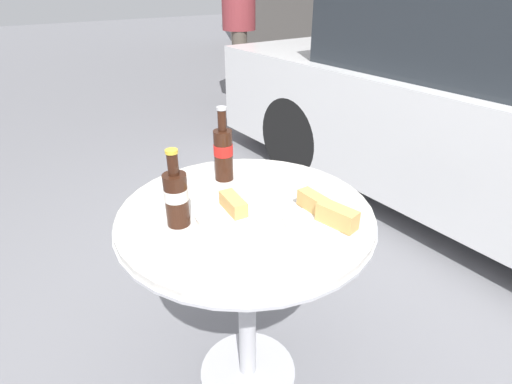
{
  "coord_description": "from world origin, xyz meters",
  "views": [
    {
      "loc": [
        0.88,
        -0.59,
        1.39
      ],
      "look_at": [
        0.0,
        0.04,
        0.81
      ],
      "focal_mm": 28.0,
      "sensor_mm": 36.0,
      "label": 1
    }
  ],
  "objects_px": {
    "cola_bottle_left": "(223,152)",
    "pedestrian": "(239,15)",
    "bistro_table": "(246,247)",
    "lunch_plate_far": "(235,210)",
    "cola_bottle_right": "(176,196)",
    "lunch_plate_near": "(325,215)"
  },
  "relations": [
    {
      "from": "bistro_table",
      "to": "lunch_plate_far",
      "type": "bearing_deg",
      "value": -91.08
    },
    {
      "from": "bistro_table",
      "to": "pedestrian",
      "type": "relative_size",
      "value": 0.44
    },
    {
      "from": "cola_bottle_right",
      "to": "lunch_plate_near",
      "type": "bearing_deg",
      "value": 55.84
    },
    {
      "from": "cola_bottle_left",
      "to": "lunch_plate_far",
      "type": "bearing_deg",
      "value": -23.93
    },
    {
      "from": "bistro_table",
      "to": "lunch_plate_near",
      "type": "bearing_deg",
      "value": 38.45
    },
    {
      "from": "cola_bottle_left",
      "to": "bistro_table",
      "type": "bearing_deg",
      "value": -15.2
    },
    {
      "from": "lunch_plate_near",
      "to": "lunch_plate_far",
      "type": "distance_m",
      "value": 0.27
    },
    {
      "from": "lunch_plate_near",
      "to": "lunch_plate_far",
      "type": "height_order",
      "value": "lunch_plate_near"
    },
    {
      "from": "bistro_table",
      "to": "cola_bottle_right",
      "type": "xyz_separation_m",
      "value": [
        -0.05,
        -0.2,
        0.23
      ]
    },
    {
      "from": "bistro_table",
      "to": "cola_bottle_right",
      "type": "bearing_deg",
      "value": -103.75
    },
    {
      "from": "bistro_table",
      "to": "cola_bottle_right",
      "type": "relative_size",
      "value": 3.44
    },
    {
      "from": "lunch_plate_near",
      "to": "lunch_plate_far",
      "type": "xyz_separation_m",
      "value": [
        -0.19,
        -0.19,
        -0.01
      ]
    },
    {
      "from": "cola_bottle_left",
      "to": "lunch_plate_near",
      "type": "xyz_separation_m",
      "value": [
        0.41,
        0.09,
        -0.08
      ]
    },
    {
      "from": "cola_bottle_right",
      "to": "pedestrian",
      "type": "xyz_separation_m",
      "value": [
        -3.08,
        2.25,
        0.17
      ]
    },
    {
      "from": "cola_bottle_right",
      "to": "lunch_plate_near",
      "type": "height_order",
      "value": "cola_bottle_right"
    },
    {
      "from": "lunch_plate_far",
      "to": "pedestrian",
      "type": "bearing_deg",
      "value": 146.28
    },
    {
      "from": "pedestrian",
      "to": "bistro_table",
      "type": "bearing_deg",
      "value": -33.23
    },
    {
      "from": "cola_bottle_left",
      "to": "pedestrian",
      "type": "bearing_deg",
      "value": 145.61
    },
    {
      "from": "pedestrian",
      "to": "cola_bottle_right",
      "type": "bearing_deg",
      "value": -36.16
    },
    {
      "from": "cola_bottle_left",
      "to": "pedestrian",
      "type": "relative_size",
      "value": 0.14
    },
    {
      "from": "lunch_plate_far",
      "to": "lunch_plate_near",
      "type": "bearing_deg",
      "value": 44.75
    },
    {
      "from": "lunch_plate_far",
      "to": "pedestrian",
      "type": "distance_m",
      "value": 3.77
    }
  ]
}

